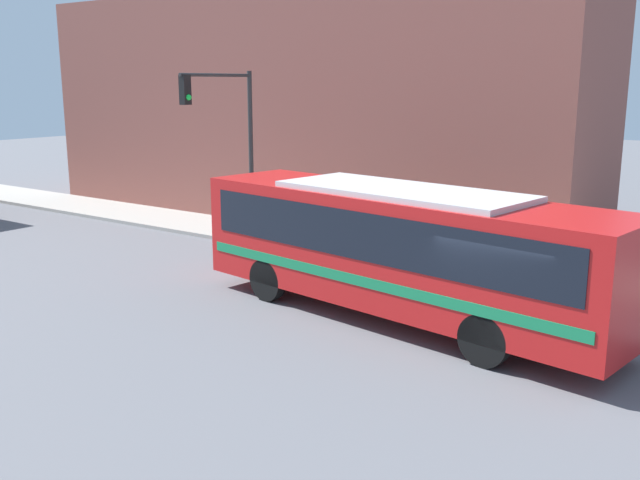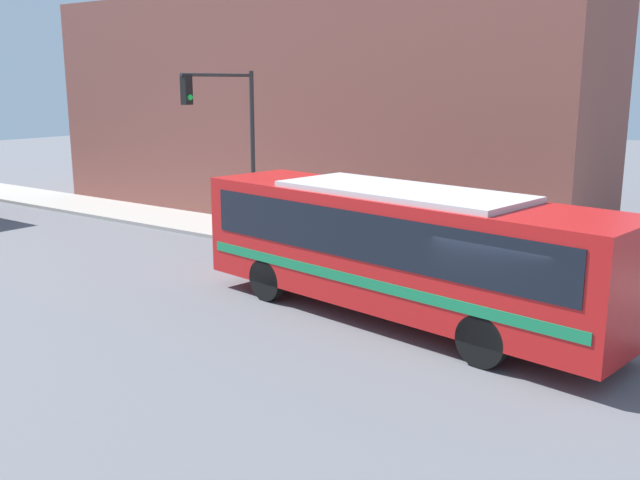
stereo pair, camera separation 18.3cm
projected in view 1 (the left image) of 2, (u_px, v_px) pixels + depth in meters
ground_plane at (503, 354)px, 14.71m from camera, size 120.00×120.00×0.00m
sidewalk at (111, 210)px, 30.76m from camera, size 2.96×70.00×0.14m
building_facade at (303, 107)px, 29.37m from camera, size 6.00×23.88×8.98m
city_bus at (400, 244)px, 16.52m from camera, size 4.05×11.04×3.13m
fire_hydrant at (390, 250)px, 21.85m from camera, size 0.20×0.27×0.66m
traffic_light_pole at (229, 127)px, 23.55m from camera, size 3.28×0.35×5.72m
parking_meter at (276, 218)px, 24.28m from camera, size 0.14×0.14×1.22m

